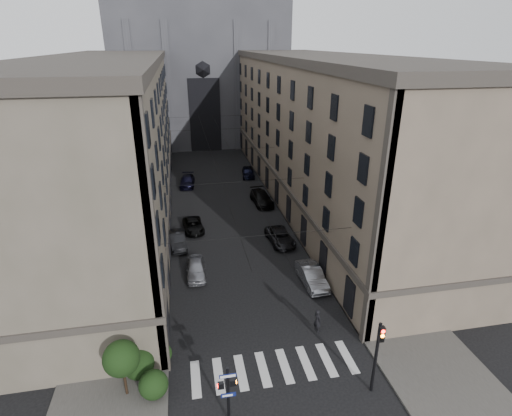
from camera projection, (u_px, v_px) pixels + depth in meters
sidewalk_left at (144, 206)px, 53.20m from camera, size 7.00×80.00×0.15m
sidewalk_right at (296, 195)px, 56.86m from camera, size 7.00×80.00×0.15m
zebra_crossing at (274, 367)px, 26.98m from camera, size 11.00×3.20×0.01m
building_left at (111, 138)px, 49.11m from camera, size 13.60×60.60×18.85m
building_right at (319, 130)px, 53.79m from camera, size 13.60×60.60×18.85m
gothic_tower at (199, 55)px, 83.47m from camera, size 35.00×23.00×58.00m
pedestrian_signal_left at (228, 391)px, 22.30m from camera, size 1.02×0.38×4.00m
traffic_light_right at (378, 350)px, 23.90m from camera, size 0.34×0.50×5.20m
shrub_cluster at (138, 365)px, 24.77m from camera, size 3.90×4.40×3.90m
tram_wires at (221, 150)px, 51.93m from camera, size 14.00×60.00×0.43m
car_left_near at (196, 269)px, 37.27m from camera, size 1.85×4.47×1.52m
car_left_midnear at (177, 240)px, 42.54m from camera, size 2.16×4.80×1.53m
car_left_midfar at (193, 226)px, 46.22m from camera, size 2.53×4.82×1.30m
car_left_far at (187, 181)px, 60.57m from camera, size 2.57×5.32×1.49m
car_right_near at (312, 276)px, 36.02m from camera, size 1.92×5.00×1.63m
car_right_midnear at (280, 237)px, 43.39m from camera, size 2.73×5.27×1.42m
car_right_midfar at (262, 198)px, 53.85m from camera, size 2.69×5.81×1.64m
car_right_far at (248, 172)px, 64.49m from camera, size 2.49×4.99×1.63m
pedestrian at (317, 321)px, 30.03m from camera, size 0.66×0.81×1.91m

